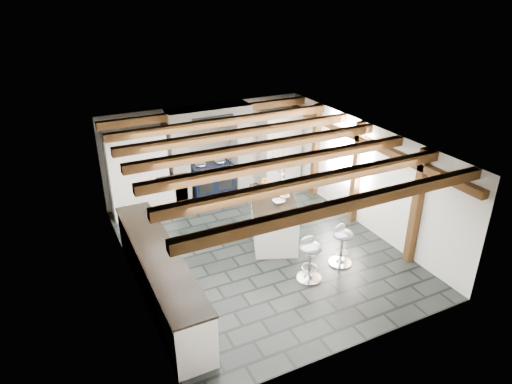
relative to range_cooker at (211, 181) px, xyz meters
name	(u,v)px	position (x,y,z in m)	size (l,w,h in m)	color
ground	(260,250)	(0.00, -2.68, -0.47)	(6.00, 6.00, 0.00)	black
room_shell	(205,181)	(-0.61, -1.26, 0.60)	(6.00, 6.03, 6.00)	white
range_cooker	(211,181)	(0.00, 0.00, 0.00)	(1.00, 0.63, 0.99)	black
kitchen_island	(273,219)	(0.46, -2.35, -0.03)	(1.49, 1.94, 1.14)	white
bar_stool_near	(342,240)	(1.16, -3.78, 0.04)	(0.49, 0.49, 0.82)	silver
bar_stool_far	(310,254)	(0.35, -3.94, 0.06)	(0.46, 0.46, 0.85)	silver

